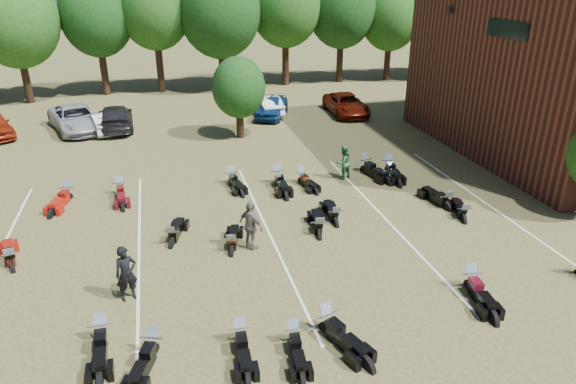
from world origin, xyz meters
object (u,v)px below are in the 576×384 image
object	(u,v)px
person_green	(343,162)
motorcycle_14	(121,195)
person_grey	(251,226)
motorcycle_7	(13,269)
car_4	(272,106)
person_black	(126,274)
motorcycle_3	(293,345)
motorcycle_0	(103,343)

from	to	relation	value
person_green	motorcycle_14	distance (m)	10.70
person_grey	motorcycle_14	world-z (taller)	person_grey
person_grey	motorcycle_7	size ratio (longest dim) A/B	0.86
person_green	motorcycle_7	xyz separation A→B (m)	(-14.06, -5.00, -0.85)
person_green	person_grey	size ratio (longest dim) A/B	0.88
person_green	motorcycle_7	bearing A→B (deg)	-1.44
car_4	motorcycle_7	world-z (taller)	car_4
car_4	person_green	size ratio (longest dim) A/B	2.59
person_black	person_grey	size ratio (longest dim) A/B	0.96
person_grey	motorcycle_7	bearing A→B (deg)	50.27
person_green	motorcycle_3	world-z (taller)	person_green
person_grey	motorcycle_0	xyz separation A→B (m)	(-5.04, -4.11, -0.97)
person_grey	motorcycle_0	world-z (taller)	person_grey
motorcycle_3	car_4	bearing A→B (deg)	84.59
car_4	person_black	xyz separation A→B (m)	(-9.18, -19.85, 0.18)
motorcycle_14	car_4	bearing A→B (deg)	44.17
car_4	person_green	xyz separation A→B (m)	(0.88, -12.03, 0.10)
person_green	person_grey	xyz separation A→B (m)	(-5.69, -5.71, 0.12)
person_grey	motorcycle_3	world-z (taller)	person_grey
person_green	motorcycle_0	size ratio (longest dim) A/B	0.75
person_green	motorcycle_0	bearing A→B (deg)	21.44
motorcycle_7	motorcycle_14	bearing A→B (deg)	-137.58
person_black	motorcycle_7	bearing A→B (deg)	126.65
person_black	motorcycle_3	bearing A→B (deg)	-55.60
car_4	motorcycle_14	bearing A→B (deg)	-106.12
motorcycle_3	motorcycle_14	bearing A→B (deg)	119.05
car_4	motorcycle_14	world-z (taller)	car_4
motorcycle_3	motorcycle_7	bearing A→B (deg)	149.61
car_4	motorcycle_3	xyz separation A→B (m)	(-4.68, -23.29, -0.75)
motorcycle_7	person_black	bearing A→B (deg)	128.47
car_4	person_green	world-z (taller)	person_green
motorcycle_3	motorcycle_14	distance (m)	12.94
person_grey	motorcycle_3	size ratio (longest dim) A/B	0.97
person_black	person_green	world-z (taller)	person_black
person_green	motorcycle_14	xyz separation A→B (m)	(-10.64, 0.65, -0.85)
car_4	person_grey	world-z (taller)	person_grey
person_black	motorcycle_0	world-z (taller)	person_black
car_4	person_green	distance (m)	12.06
person_grey	motorcycle_14	bearing A→B (deg)	2.97
motorcycle_7	person_grey	bearing A→B (deg)	158.80
car_4	person_black	distance (m)	21.87
car_4	motorcycle_0	size ratio (longest dim) A/B	1.95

